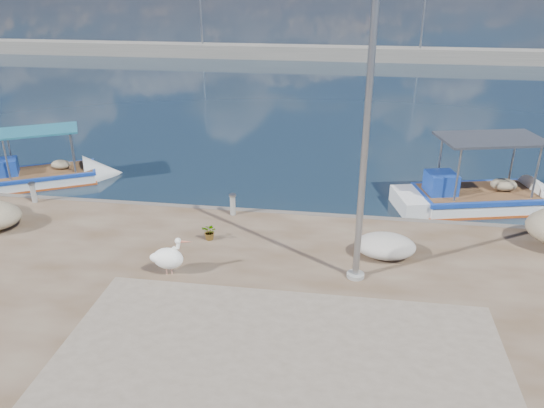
{
  "coord_description": "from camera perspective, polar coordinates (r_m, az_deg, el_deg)",
  "views": [
    {
      "loc": [
        2.08,
        -10.23,
        7.58
      ],
      "look_at": [
        0.0,
        3.8,
        1.3
      ],
      "focal_mm": 35.0,
      "sensor_mm": 36.0,
      "label": 1
    }
  ],
  "objects": [
    {
      "name": "pelican",
      "position": [
        13.58,
        -11.05,
        -5.69
      ],
      "size": [
        1.07,
        0.67,
        1.02
      ],
      "rotation": [
        0.0,
        0.0,
        0.27
      ],
      "color": "tan",
      "rests_on": "quay"
    },
    {
      "name": "potted_plant",
      "position": [
        15.22,
        -6.68,
        -2.99
      ],
      "size": [
        0.53,
        0.49,
        0.49
      ],
      "primitive_type": "imported",
      "rotation": [
        0.0,
        0.0,
        -0.28
      ],
      "color": "#33722D",
      "rests_on": "quay"
    },
    {
      "name": "net_pile_d",
      "position": [
        14.57,
        12.11,
        -4.42
      ],
      "size": [
        1.61,
        1.21,
        0.6
      ],
      "primitive_type": "ellipsoid",
      "color": "beige",
      "rests_on": "quay"
    },
    {
      "name": "quay_patch",
      "position": [
        10.17,
        -0.05,
        -20.18
      ],
      "size": [
        9.0,
        7.0,
        0.01
      ],
      "primitive_type": "cube",
      "color": "gray",
      "rests_on": "quay"
    },
    {
      "name": "bollard_near",
      "position": [
        16.64,
        -4.25,
        0.04
      ],
      "size": [
        0.23,
        0.23,
        0.69
      ],
      "color": "gray",
      "rests_on": "quay"
    },
    {
      "name": "bollard_far",
      "position": [
        19.2,
        -24.31,
        1.23
      ],
      "size": [
        0.23,
        0.23,
        0.69
      ],
      "color": "gray",
      "rests_on": "quay"
    },
    {
      "name": "boat_right",
      "position": [
        19.77,
        21.36,
        0.32
      ],
      "size": [
        6.38,
        3.39,
        2.92
      ],
      "rotation": [
        0.0,
        0.0,
        0.24
      ],
      "color": "white",
      "rests_on": "ground"
    },
    {
      "name": "breakwater",
      "position": [
        50.76,
        6.24,
        15.84
      ],
      "size": [
        120.0,
        2.2,
        7.5
      ],
      "color": "gray",
      "rests_on": "ground"
    },
    {
      "name": "boat_left",
      "position": [
        22.33,
        -23.29,
        2.55
      ],
      "size": [
        5.34,
        3.92,
        2.48
      ],
      "rotation": [
        0.0,
        0.0,
        0.49
      ],
      "color": "white",
      "rests_on": "ground"
    },
    {
      "name": "lamp_post",
      "position": [
        12.27,
        9.92,
        5.57
      ],
      "size": [
        0.44,
        0.96,
        7.0
      ],
      "color": "gray",
      "rests_on": "quay"
    },
    {
      "name": "ground",
      "position": [
        12.9,
        -2.53,
        -12.13
      ],
      "size": [
        1400.0,
        1400.0,
        0.0
      ],
      "primitive_type": "plane",
      "color": "#162635",
      "rests_on": "ground"
    }
  ]
}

